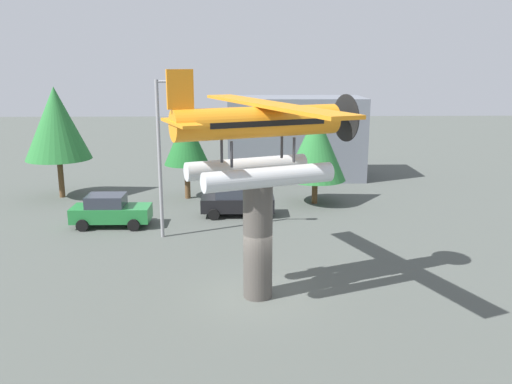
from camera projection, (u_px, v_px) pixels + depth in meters
ground_plane at (258, 296)px, 20.69m from camera, size 140.00×140.00×0.00m
display_pedestal at (258, 240)px, 20.16m from camera, size 1.10×1.10×4.51m
floatplane_monument at (261, 135)px, 19.29m from camera, size 7.18×10.05×4.00m
car_near_green at (110, 211)px, 29.28m from camera, size 4.20×2.02×1.76m
car_mid_black at (237, 201)px, 31.32m from camera, size 4.20×2.02×1.76m
streetlight_primary at (163, 148)px, 26.63m from camera, size 1.84×0.28×7.92m
storefront_building at (295, 138)px, 41.43m from camera, size 10.21×5.08×6.14m
tree_west at (56, 123)px, 34.67m from camera, size 4.20×4.20×7.23m
tree_east at (186, 140)px, 34.62m from camera, size 2.90×2.90×5.50m
tree_center_back at (316, 146)px, 33.40m from camera, size 3.80×3.80×5.78m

